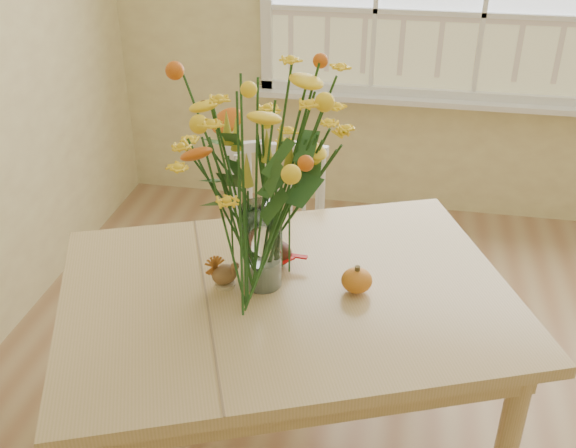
# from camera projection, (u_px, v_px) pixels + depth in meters

# --- Properties ---
(dining_table) EXTENTS (1.62, 1.40, 0.73)m
(dining_table) POSITION_uv_depth(u_px,v_px,m) (287.00, 314.00, 2.10)
(dining_table) COLOR tan
(dining_table) RESTS_ON floor
(windsor_chair) EXTENTS (0.44, 0.43, 0.87)m
(windsor_chair) POSITION_uv_depth(u_px,v_px,m) (276.00, 242.00, 2.76)
(windsor_chair) COLOR white
(windsor_chair) RESTS_ON floor
(flower_vase) EXTENTS (0.56, 0.56, 0.67)m
(flower_vase) POSITION_uv_depth(u_px,v_px,m) (260.00, 165.00, 1.88)
(flower_vase) COLOR white
(flower_vase) RESTS_ON dining_table
(pumpkin) EXTENTS (0.09, 0.09, 0.07)m
(pumpkin) POSITION_uv_depth(u_px,v_px,m) (357.00, 281.00, 2.03)
(pumpkin) COLOR #C26F16
(pumpkin) RESTS_ON dining_table
(turkey_figurine) EXTENTS (0.10, 0.09, 0.10)m
(turkey_figurine) POSITION_uv_depth(u_px,v_px,m) (224.00, 274.00, 2.05)
(turkey_figurine) COLOR #CCB78C
(turkey_figurine) RESTS_ON dining_table
(dark_gourd) EXTENTS (0.13, 0.09, 0.08)m
(dark_gourd) POSITION_uv_depth(u_px,v_px,m) (278.00, 254.00, 2.15)
(dark_gourd) COLOR #38160F
(dark_gourd) RESTS_ON dining_table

